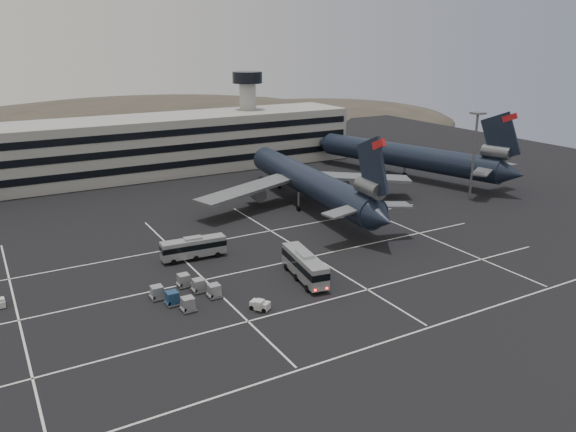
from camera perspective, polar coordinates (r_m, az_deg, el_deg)
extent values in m
plane|color=black|center=(79.39, -3.33, -6.64)|extent=(260.00, 260.00, 0.00)
cube|color=silver|center=(62.66, 5.97, -13.83)|extent=(90.00, 0.25, 0.01)
cube|color=silver|center=(71.43, 0.31, -9.52)|extent=(90.00, 0.25, 0.01)
cube|color=silver|center=(82.69, -4.57, -5.64)|extent=(90.00, 0.25, 0.01)
cube|color=silver|center=(94.69, -8.21, -2.68)|extent=(90.00, 0.25, 0.01)
cube|color=silver|center=(78.16, -25.80, -8.91)|extent=(0.25, 55.00, 0.01)
cube|color=silver|center=(82.29, -8.97, -5.93)|extent=(0.25, 55.00, 0.01)
cube|color=silver|center=(89.59, 1.84, -3.70)|extent=(0.25, 55.00, 0.01)
cube|color=silver|center=(102.17, 12.42, -1.39)|extent=(0.25, 55.00, 0.01)
cube|color=gray|center=(142.96, -16.48, 6.62)|extent=(120.00, 18.00, 14.00)
cube|color=black|center=(135.02, -15.42, 4.57)|extent=(118.00, 0.20, 1.60)
cube|color=black|center=(134.21, -15.56, 6.23)|extent=(118.00, 0.20, 1.60)
cube|color=black|center=(133.57, -15.69, 7.78)|extent=(118.00, 0.20, 1.60)
cylinder|color=gray|center=(155.73, -4.06, 9.64)|extent=(4.40, 4.40, 22.00)
cylinder|color=black|center=(154.55, -4.16, 13.87)|extent=(8.00, 8.00, 3.00)
ellipsoid|color=#38332B|center=(247.33, -14.81, 6.34)|extent=(252.00, 180.00, 44.00)
ellipsoid|color=#38332B|center=(277.61, 1.39, 9.04)|extent=(168.00, 120.00, 24.00)
cylinder|color=slate|center=(122.58, 18.32, 5.66)|extent=(0.50, 0.50, 18.00)
cube|color=slate|center=(121.16, 18.74, 9.86)|extent=(2.40, 2.40, 0.35)
cylinder|color=black|center=(112.35, 2.15, 3.52)|extent=(10.43, 48.32, 5.60)
cone|color=black|center=(135.77, -2.73, 5.99)|extent=(6.03, 5.04, 5.60)
cone|color=black|center=(90.23, 9.54, -0.29)|extent=(5.52, 5.48, 5.04)
cube|color=black|center=(91.11, 8.57, 4.77)|extent=(1.46, 9.48, 10.97)
cube|color=#B2171A|center=(89.04, 9.21, 7.20)|extent=(0.87, 3.27, 2.24)
cylinder|color=#595B60|center=(92.30, 8.31, 2.83)|extent=(3.29, 6.24, 2.70)
cube|color=slate|center=(91.57, 5.82, 0.53)|extent=(7.81, 3.99, 0.87)
cube|color=slate|center=(95.87, 10.19, 1.13)|extent=(8.13, 5.34, 0.87)
cube|color=slate|center=(109.63, -4.21, 2.70)|extent=(22.66, 11.42, 1.75)
cylinder|color=#595B60|center=(113.79, -3.28, 2.39)|extent=(3.24, 5.74, 2.70)
cube|color=slate|center=(120.08, 7.10, 3.93)|extent=(22.03, 15.13, 1.75)
cylinder|color=#595B60|center=(121.54, 5.13, 3.34)|extent=(3.24, 5.74, 2.70)
cylinder|color=slate|center=(126.64, -0.92, 3.76)|extent=(0.44, 0.44, 3.00)
cylinder|color=black|center=(127.05, -0.92, 3.04)|extent=(0.61, 1.14, 1.10)
cylinder|color=slate|center=(110.06, 1.09, 1.61)|extent=(0.44, 0.44, 3.00)
cylinder|color=black|center=(110.52, 1.08, 0.79)|extent=(0.61, 1.14, 1.10)
cylinder|color=slate|center=(112.81, 4.04, 1.97)|extent=(0.44, 0.44, 3.00)
cylinder|color=black|center=(113.27, 4.02, 1.17)|extent=(0.61, 1.14, 1.10)
cylinder|color=black|center=(139.83, 11.84, 5.98)|extent=(18.55, 47.69, 5.60)
cone|color=black|center=(155.18, 3.65, 7.45)|extent=(6.62, 5.86, 5.60)
cone|color=black|center=(127.93, 21.84, 4.01)|extent=(6.22, 6.19, 5.04)
cube|color=black|center=(127.89, 20.78, 7.52)|extent=(3.08, 9.25, 10.97)
cube|color=#B2171A|center=(126.71, 21.61, 9.27)|extent=(1.42, 3.26, 2.24)
cylinder|color=#595B60|center=(128.64, 20.42, 6.11)|extent=(4.24, 6.51, 2.70)
cube|color=slate|center=(125.78, 19.24, 4.36)|extent=(8.13, 6.34, 0.87)
cube|color=slate|center=(133.29, 20.82, 4.90)|extent=(7.71, 3.71, 0.87)
cylinder|color=slate|center=(140.45, 11.76, 4.78)|extent=(0.44, 0.44, 3.00)
cylinder|color=black|center=(140.81, 11.72, 4.13)|extent=(0.78, 1.19, 1.10)
cube|color=#9FA2A7|center=(79.13, 1.71, -5.03)|extent=(4.26, 11.59, 3.09)
cube|color=black|center=(78.98, 1.71, -4.79)|extent=(4.33, 11.66, 0.98)
cube|color=#9FA2A7|center=(78.47, 1.72, -3.87)|extent=(2.10, 3.30, 0.36)
cylinder|color=black|center=(75.98, 1.95, -7.37)|extent=(0.48, 1.03, 0.99)
cylinder|color=black|center=(76.94, 3.73, -7.07)|extent=(0.48, 1.03, 0.99)
cylinder|color=black|center=(79.32, 0.83, -6.24)|extent=(0.48, 1.03, 0.99)
cylinder|color=black|center=(80.23, 2.55, -5.97)|extent=(0.48, 1.03, 0.99)
cylinder|color=black|center=(82.71, -0.19, -5.20)|extent=(0.48, 1.03, 0.99)
cylinder|color=black|center=(83.58, 1.46, -4.96)|extent=(0.48, 1.03, 0.99)
cube|color=#FF0C05|center=(74.54, 2.80, -7.53)|extent=(0.27, 0.12, 0.23)
cube|color=#FF0C05|center=(75.16, 3.96, -7.33)|extent=(0.27, 0.12, 0.23)
cube|color=#9FA2A7|center=(87.58, -9.58, -3.17)|extent=(10.07, 2.88, 2.71)
cube|color=black|center=(87.47, -9.59, -2.97)|extent=(10.14, 2.94, 0.86)
cube|color=#9FA2A7|center=(87.06, -9.63, -2.23)|extent=(2.80, 1.61, 0.32)
cylinder|color=black|center=(88.04, -7.15, -3.93)|extent=(0.88, 0.34, 0.87)
cylinder|color=black|center=(90.04, -7.62, -3.45)|extent=(0.88, 0.34, 0.87)
cylinder|color=black|center=(87.08, -9.31, -4.28)|extent=(0.88, 0.34, 0.87)
cylinder|color=black|center=(89.10, -9.75, -3.79)|extent=(0.88, 0.34, 0.87)
cylinder|color=black|center=(86.25, -11.53, -4.64)|extent=(0.88, 0.34, 0.87)
cylinder|color=black|center=(88.29, -11.91, -4.13)|extent=(0.88, 0.34, 0.87)
cube|color=silver|center=(80.83, -27.18, -7.86)|extent=(1.12, 2.00, 0.81)
cube|color=silver|center=(80.21, -27.21, -7.63)|extent=(1.01, 0.83, 0.45)
cylinder|color=black|center=(80.28, -26.76, -8.16)|extent=(0.21, 0.51, 0.50)
cylinder|color=black|center=(81.60, -26.86, -7.76)|extent=(0.21, 0.51, 0.50)
cube|color=silver|center=(71.37, -2.86, -9.03)|extent=(2.44, 2.70, 0.98)
cube|color=silver|center=(70.85, -2.48, -8.65)|extent=(1.54, 1.48, 0.54)
cylinder|color=black|center=(70.67, -2.45, -9.58)|extent=(0.54, 0.63, 0.61)
cylinder|color=black|center=(71.61, -2.01, -9.19)|extent=(0.54, 0.63, 0.61)
cylinder|color=black|center=(71.41, -3.71, -9.30)|extent=(0.54, 0.63, 0.61)
cylinder|color=black|center=(72.34, -3.25, -8.92)|extent=(0.54, 0.63, 0.61)
cube|color=#2D2D30|center=(72.35, -10.09, -9.31)|extent=(2.51, 2.65, 0.17)
cylinder|color=black|center=(72.37, -10.09, -9.35)|extent=(0.10, 0.19, 0.19)
cube|color=#96989E|center=(71.97, -10.13, -8.71)|extent=(1.95, 1.95, 1.52)
cube|color=#2D2D30|center=(75.34, -7.48, -8.04)|extent=(2.51, 2.65, 0.17)
cylinder|color=black|center=(75.36, -7.48, -8.08)|extent=(0.10, 0.19, 0.19)
cube|color=#96989E|center=(74.97, -7.51, -7.46)|extent=(1.95, 1.95, 1.52)
cube|color=#2D2D30|center=(74.25, -11.65, -8.67)|extent=(2.51, 2.65, 0.17)
cylinder|color=black|center=(74.27, -11.64, -8.71)|extent=(0.10, 0.19, 0.19)
cube|color=navy|center=(73.88, -11.69, -8.09)|extent=(1.95, 1.95, 1.52)
cube|color=#2D2D30|center=(77.16, -9.04, -7.47)|extent=(2.51, 2.65, 0.17)
cylinder|color=black|center=(77.19, -9.04, -7.51)|extent=(0.10, 0.19, 0.19)
cube|color=#96989E|center=(76.81, -9.07, -6.90)|extent=(1.95, 1.95, 1.52)
cube|color=#2D2D30|center=(76.21, -13.12, -8.06)|extent=(2.51, 2.65, 0.17)
cylinder|color=black|center=(76.23, -13.12, -8.10)|extent=(0.10, 0.19, 0.19)
cube|color=#96989E|center=(75.85, -13.17, -7.49)|extent=(1.95, 1.95, 1.52)
cube|color=#2D2D30|center=(79.05, -10.53, -6.92)|extent=(2.51, 2.65, 0.17)
cylinder|color=black|center=(79.07, -10.52, -6.96)|extent=(0.10, 0.19, 0.19)
cube|color=#96989E|center=(78.71, -10.56, -6.36)|extent=(1.95, 1.95, 1.52)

